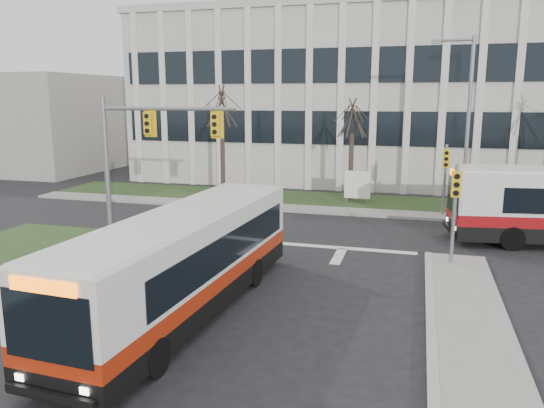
{
  "coord_description": "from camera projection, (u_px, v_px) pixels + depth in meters",
  "views": [
    {
      "loc": [
        5.84,
        -13.05,
        6.14
      ],
      "look_at": [
        0.31,
        6.83,
        2.0
      ],
      "focal_mm": 35.0,
      "sensor_mm": 36.0,
      "label": 1
    }
  ],
  "objects": [
    {
      "name": "directory_sign",
      "position": [
        357.0,
        185.0,
        30.72
      ],
      "size": [
        1.5,
        0.12,
        2.0
      ],
      "color": "slate",
      "rests_on": "ground"
    },
    {
      "name": "mast_arm_signal",
      "position": [
        140.0,
        143.0,
        22.48
      ],
      "size": [
        6.11,
        0.38,
        6.2
      ],
      "color": "slate",
      "rests_on": "ground"
    },
    {
      "name": "sidewalk_cross",
      "position": [
        399.0,
        214.0,
        28.11
      ],
      "size": [
        44.0,
        1.6,
        0.14
      ],
      "primitive_type": "cube",
      "color": "#9E9B93",
      "rests_on": "ground"
    },
    {
      "name": "building_annex",
      "position": [
        38.0,
        123.0,
        45.68
      ],
      "size": [
        12.0,
        12.0,
        8.0
      ],
      "primitive_type": "cube",
      "color": "#9E9B93",
      "rests_on": "ground"
    },
    {
      "name": "ground",
      "position": [
        197.0,
        318.0,
        15.08
      ],
      "size": [
        120.0,
        120.0,
        0.0
      ],
      "primitive_type": "plane",
      "color": "black",
      "rests_on": "ground"
    },
    {
      "name": "building_lawn",
      "position": [
        401.0,
        205.0,
        30.75
      ],
      "size": [
        44.0,
        5.0,
        0.12
      ],
      "primitive_type": "cube",
      "color": "#28431C",
      "rests_on": "ground"
    },
    {
      "name": "tree_left",
      "position": [
        222.0,
        108.0,
        32.57
      ],
      "size": [
        1.8,
        1.8,
        7.7
      ],
      "color": "#42352B",
      "rests_on": "ground"
    },
    {
      "name": "streetlight",
      "position": [
        465.0,
        117.0,
        27.25
      ],
      "size": [
        2.15,
        0.25,
        9.2
      ],
      "color": "slate",
      "rests_on": "ground"
    },
    {
      "name": "signal_pole_far",
      "position": [
        445.0,
        170.0,
        27.24
      ],
      "size": [
        0.34,
        0.39,
        3.8
      ],
      "color": "slate",
      "rests_on": "ground"
    },
    {
      "name": "office_building",
      "position": [
        411.0,
        100.0,
        40.92
      ],
      "size": [
        40.0,
        16.0,
        12.0
      ],
      "primitive_type": "cube",
      "color": "beige",
      "rests_on": "ground"
    },
    {
      "name": "bus_main",
      "position": [
        185.0,
        264.0,
        15.17
      ],
      "size": [
        3.03,
        11.04,
        2.91
      ],
      "primitive_type": null,
      "rotation": [
        0.0,
        0.0,
        -0.06
      ],
      "color": "silver",
      "rests_on": "ground"
    },
    {
      "name": "tree_mid",
      "position": [
        352.0,
        120.0,
        30.78
      ],
      "size": [
        1.8,
        1.8,
        6.82
      ],
      "color": "#42352B",
      "rests_on": "ground"
    },
    {
      "name": "signal_pole_near",
      "position": [
        455.0,
        200.0,
        19.21
      ],
      "size": [
        0.34,
        0.39,
        3.8
      ],
      "color": "slate",
      "rests_on": "ground"
    }
  ]
}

